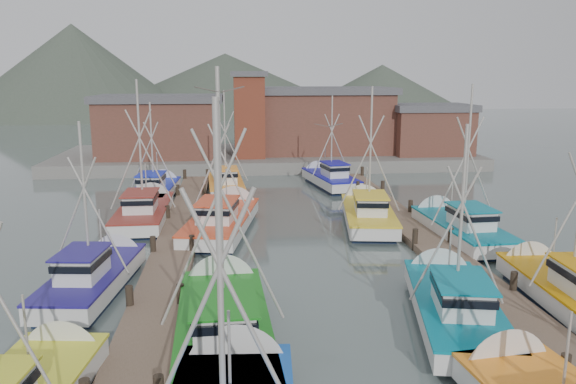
{
  "coord_description": "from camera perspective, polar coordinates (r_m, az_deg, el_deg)",
  "views": [
    {
      "loc": [
        -3.85,
        -23.48,
        9.38
      ],
      "look_at": [
        -0.56,
        8.81,
        2.6
      ],
      "focal_mm": 35.0,
      "sensor_mm": 36.0,
      "label": 1
    }
  ],
  "objects": [
    {
      "name": "distant_hills",
      "position": [
        146.64,
        -9.37,
        7.97
      ],
      "size": [
        175.0,
        140.0,
        42.0
      ],
      "color": "#454F41",
      "rests_on": "ground"
    },
    {
      "name": "quay",
      "position": [
        61.23,
        -2.15,
        3.54
      ],
      "size": [
        44.0,
        16.0,
        1.2
      ],
      "primitive_type": "cube",
      "color": "slate",
      "rests_on": "ground"
    },
    {
      "name": "boat_6",
      "position": [
        26.5,
        -18.9,
        -8.03
      ],
      "size": [
        3.55,
        8.63,
        8.2
      ],
      "rotation": [
        0.0,
        0.0,
        -0.12
      ],
      "color": "black",
      "rests_on": "ground"
    },
    {
      "name": "gull_near",
      "position": [
        17.5,
        -6.96,
        10.23
      ],
      "size": [
        1.53,
        0.66,
        0.24
      ],
      "rotation": [
        0.0,
        0.0,
        0.42
      ],
      "color": "gray",
      "rests_on": "ground"
    },
    {
      "name": "gull_far",
      "position": [
        30.12,
        4.13,
        6.75
      ],
      "size": [
        1.55,
        0.63,
        0.24
      ],
      "rotation": [
        0.0,
        0.0,
        0.12
      ],
      "color": "gray",
      "rests_on": "ground"
    },
    {
      "name": "dock_right",
      "position": [
        30.97,
        15.06,
        -5.84
      ],
      "size": [
        2.3,
        46.0,
        1.5
      ],
      "color": "brown",
      "rests_on": "ground"
    },
    {
      "name": "boat_4",
      "position": [
        20.88,
        -6.6,
        -12.88
      ],
      "size": [
        4.27,
        10.23,
        10.59
      ],
      "rotation": [
        0.0,
        0.0,
        0.03
      ],
      "color": "black",
      "rests_on": "ground"
    },
    {
      "name": "shed_center",
      "position": [
        61.45,
        3.46,
        7.4
      ],
      "size": [
        14.84,
        9.54,
        6.9
      ],
      "color": "brown",
      "rests_on": "quay"
    },
    {
      "name": "boat_10",
      "position": [
        37.82,
        -14.31,
        -1.86
      ],
      "size": [
        4.1,
        9.54,
        9.98
      ],
      "rotation": [
        0.0,
        0.0,
        0.01
      ],
      "color": "black",
      "rests_on": "ground"
    },
    {
      "name": "boat_11",
      "position": [
        34.3,
        16.85,
        -3.4
      ],
      "size": [
        3.93,
        9.25,
        9.72
      ],
      "rotation": [
        0.0,
        0.0,
        0.05
      ],
      "color": "black",
      "rests_on": "ground"
    },
    {
      "name": "boat_12",
      "position": [
        45.74,
        -6.36,
        0.76
      ],
      "size": [
        3.56,
        8.66,
        8.93
      ],
      "rotation": [
        0.0,
        0.0,
        0.05
      ],
      "color": "black",
      "rests_on": "ground"
    },
    {
      "name": "boat_5",
      "position": [
        23.14,
        16.3,
        -10.79
      ],
      "size": [
        4.61,
        9.63,
        8.5
      ],
      "rotation": [
        0.0,
        0.0,
        -0.2
      ],
      "color": "black",
      "rests_on": "ground"
    },
    {
      "name": "dock_left",
      "position": [
        29.18,
        -11.79,
        -6.77
      ],
      "size": [
        2.3,
        46.0,
        1.5
      ],
      "color": "brown",
      "rests_on": "ground"
    },
    {
      "name": "boat_7",
      "position": [
        26.34,
        26.06,
        -8.73
      ],
      "size": [
        3.56,
        8.72,
        8.78
      ],
      "rotation": [
        0.0,
        0.0,
        -0.05
      ],
      "color": "black",
      "rests_on": "ground"
    },
    {
      "name": "ground",
      "position": [
        25.57,
        3.3,
        -9.74
      ],
      "size": [
        260.0,
        260.0,
        0.0
      ],
      "primitive_type": "plane",
      "color": "#44524F",
      "rests_on": "ground"
    },
    {
      "name": "boat_13",
      "position": [
        48.31,
        4.13,
        1.39
      ],
      "size": [
        4.02,
        8.89,
        8.43
      ],
      "rotation": [
        0.0,
        0.0,
        0.17
      ],
      "color": "black",
      "rests_on": "ground"
    },
    {
      "name": "shed_right",
      "position": [
        61.39,
        14.16,
        6.26
      ],
      "size": [
        8.48,
        6.36,
        5.2
      ],
      "color": "brown",
      "rests_on": "quay"
    },
    {
      "name": "boat_9",
      "position": [
        36.4,
        8.07,
        -2.15
      ],
      "size": [
        4.21,
        9.7,
        9.54
      ],
      "rotation": [
        0.0,
        0.0,
        -0.15
      ],
      "color": "black",
      "rests_on": "ground"
    },
    {
      "name": "shed_left",
      "position": [
        59.13,
        -12.82,
        6.61
      ],
      "size": [
        12.72,
        8.48,
        6.2
      ],
      "color": "brown",
      "rests_on": "quay"
    },
    {
      "name": "boat_8",
      "position": [
        34.74,
        -6.57,
        -2.78
      ],
      "size": [
        4.97,
        10.63,
        9.18
      ],
      "rotation": [
        0.0,
        0.0,
        -0.19
      ],
      "color": "black",
      "rests_on": "ground"
    },
    {
      "name": "lookout_tower",
      "position": [
        56.64,
        -3.96,
        7.89
      ],
      "size": [
        3.6,
        3.6,
        8.5
      ],
      "color": "maroon",
      "rests_on": "quay"
    },
    {
      "name": "boat_14",
      "position": [
        44.3,
        -13.27,
        0.15
      ],
      "size": [
        3.4,
        8.96,
        8.16
      ],
      "rotation": [
        0.0,
        0.0,
        -0.07
      ],
      "color": "black",
      "rests_on": "ground"
    }
  ]
}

